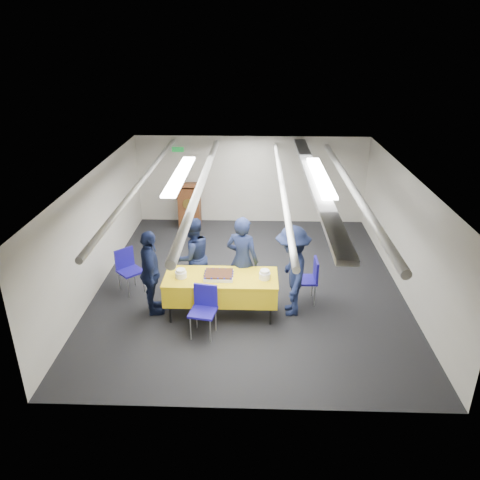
% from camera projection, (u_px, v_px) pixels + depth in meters
% --- Properties ---
extents(ground, '(7.00, 7.00, 0.00)m').
position_uv_depth(ground, '(249.00, 283.00, 9.56)').
color(ground, black).
rests_on(ground, ground).
extents(room_shell, '(6.00, 7.00, 2.30)m').
position_uv_depth(room_shell, '(255.00, 192.00, 9.20)').
color(room_shell, beige).
rests_on(room_shell, ground).
extents(serving_table, '(1.99, 0.83, 0.77)m').
position_uv_depth(serving_table, '(221.00, 287.00, 8.28)').
color(serving_table, black).
rests_on(serving_table, ground).
extents(sheet_cake, '(0.52, 0.40, 0.09)m').
position_uv_depth(sheet_cake, '(219.00, 275.00, 8.15)').
color(sheet_cake, white).
rests_on(sheet_cake, serving_table).
extents(plate_stack_left, '(0.20, 0.20, 0.16)m').
position_uv_depth(plate_stack_left, '(181.00, 274.00, 8.14)').
color(plate_stack_left, white).
rests_on(plate_stack_left, serving_table).
extents(plate_stack_right, '(0.20, 0.20, 0.17)m').
position_uv_depth(plate_stack_right, '(265.00, 275.00, 8.10)').
color(plate_stack_right, white).
rests_on(plate_stack_right, serving_table).
extents(podium, '(0.62, 0.53, 1.25)m').
position_uv_depth(podium, '(190.00, 204.00, 12.14)').
color(podium, brown).
rests_on(podium, ground).
extents(chair_near, '(0.49, 0.49, 0.87)m').
position_uv_depth(chair_near, '(204.00, 305.00, 7.78)').
color(chair_near, gray).
rests_on(chair_near, ground).
extents(chair_right, '(0.43, 0.43, 0.87)m').
position_uv_depth(chair_right, '(310.00, 276.00, 8.71)').
color(chair_right, gray).
rests_on(chair_right, ground).
extents(chair_left, '(0.59, 0.59, 0.87)m').
position_uv_depth(chair_left, '(128.00, 266.00, 9.09)').
color(chair_left, gray).
rests_on(chair_left, ground).
extents(sailor_a, '(0.73, 0.61, 1.71)m').
position_uv_depth(sailor_a, '(242.00, 260.00, 8.59)').
color(sailor_a, black).
rests_on(sailor_a, ground).
extents(sailor_b, '(0.97, 0.92, 1.57)m').
position_uv_depth(sailor_b, '(193.00, 257.00, 8.88)').
color(sailor_b, black).
rests_on(sailor_b, ground).
extents(sailor_c, '(0.63, 1.00, 1.59)m').
position_uv_depth(sailor_c, '(151.00, 273.00, 8.26)').
color(sailor_c, black).
rests_on(sailor_c, ground).
extents(sailor_d, '(0.65, 1.10, 1.68)m').
position_uv_depth(sailor_d, '(292.00, 271.00, 8.23)').
color(sailor_d, black).
rests_on(sailor_d, ground).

